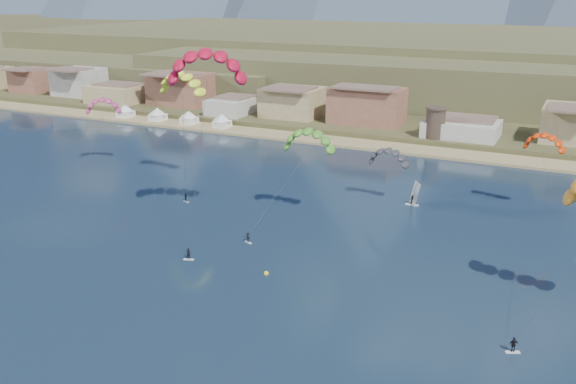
{
  "coord_description": "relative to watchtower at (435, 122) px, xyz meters",
  "views": [
    {
      "loc": [
        41.55,
        -54.21,
        41.41
      ],
      "look_at": [
        0.0,
        32.0,
        10.0
      ],
      "focal_mm": 39.07,
      "sensor_mm": 36.0,
      "label": 1
    }
  ],
  "objects": [
    {
      "name": "watchtower",
      "position": [
        0.0,
        0.0,
        0.0
      ],
      "size": [
        5.82,
        5.82,
        8.6
      ],
      "color": "#47382D",
      "rests_on": "ground"
    },
    {
      "name": "distant_kite_orange",
      "position": [
        30.27,
        -44.43,
        8.01
      ],
      "size": [
        8.54,
        6.36,
        17.23
      ],
      "color": "#262626",
      "rests_on": "ground"
    },
    {
      "name": "kitesurfer_green",
      "position": [
        -8.07,
        -67.24,
        9.24
      ],
      "size": [
        10.54,
        18.4,
        21.03
      ],
      "color": "silver",
      "rests_on": "ground"
    },
    {
      "name": "ground",
      "position": [
        -5.0,
        -114.0,
        -6.37
      ],
      "size": [
        2400.0,
        2400.0,
        0.0
      ],
      "primitive_type": "plane",
      "color": "black",
      "rests_on": "ground"
    },
    {
      "name": "land",
      "position": [
        -5.0,
        446.0,
        -6.37
      ],
      "size": [
        2200.0,
        900.0,
        4.0
      ],
      "color": "brown",
      "rests_on": "ground"
    },
    {
      "name": "distant_kite_dark",
      "position": [
        2.43,
        -51.54,
        3.63
      ],
      "size": [
        8.59,
        5.69,
        13.5
      ],
      "color": "#262626",
      "rests_on": "ground"
    },
    {
      "name": "distant_kite_pink",
      "position": [
        -66.34,
        -55.23,
        9.05
      ],
      "size": [
        9.06,
        7.69,
        18.33
      ],
      "color": "#262626",
      "rests_on": "ground"
    },
    {
      "name": "beach",
      "position": [
        -5.0,
        -8.0,
        -6.12
      ],
      "size": [
        2200.0,
        12.0,
        0.9
      ],
      "color": "tan",
      "rests_on": "ground"
    },
    {
      "name": "beach_tents",
      "position": [
        -81.25,
        -8.0,
        -2.66
      ],
      "size": [
        43.4,
        6.4,
        5.0
      ],
      "color": "white",
      "rests_on": "ground"
    },
    {
      "name": "town",
      "position": [
        -45.0,
        8.0,
        1.63
      ],
      "size": [
        400.0,
        24.0,
        12.0
      ],
      "color": "beige",
      "rests_on": "ground"
    },
    {
      "name": "windsurfer",
      "position": [
        7.85,
        -51.26,
        -4.87
      ],
      "size": [
        2.66,
        2.88,
        4.73
      ],
      "color": "silver",
      "rests_on": "ground"
    },
    {
      "name": "kitesurfer_red",
      "position": [
        -20.48,
        -80.61,
        23.59
      ],
      "size": [
        14.72,
        18.31,
        33.63
      ],
      "color": "silver",
      "rests_on": "ground"
    },
    {
      "name": "kitesurfer_yellow",
      "position": [
        -40.64,
        -59.41,
        16.59
      ],
      "size": [
        13.14,
        12.78,
        26.45
      ],
      "color": "silver",
      "rests_on": "ground"
    },
    {
      "name": "buoy",
      "position": [
        -3.85,
        -91.97,
        -6.25
      ],
      "size": [
        0.72,
        0.72,
        0.72
      ],
      "color": "yellow",
      "rests_on": "ground"
    },
    {
      "name": "foothills",
      "position": [
        17.39,
        118.47,
        2.71
      ],
      "size": [
        940.0,
        210.0,
        18.0
      ],
      "color": "brown",
      "rests_on": "ground"
    }
  ]
}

